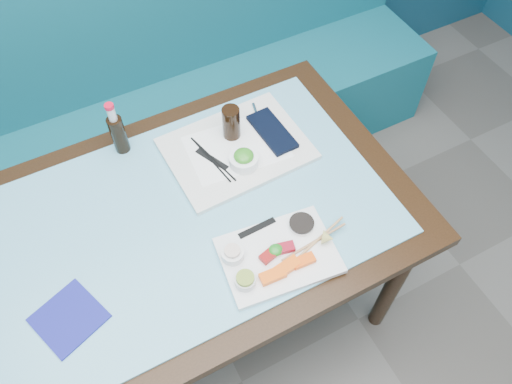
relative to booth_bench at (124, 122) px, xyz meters
name	(u,v)px	position (x,y,z in m)	size (l,w,h in m)	color
booth_bench	(124,122)	(0.00, 0.00, 0.00)	(3.00, 0.56, 1.17)	#105765
dining_table	(190,231)	(0.00, -0.84, 0.29)	(1.40, 0.90, 0.75)	black
glass_top	(187,216)	(0.00, -0.84, 0.38)	(1.22, 0.76, 0.01)	#64ADC8
sashimi_plate	(279,255)	(0.18, -1.09, 0.39)	(0.33, 0.23, 0.02)	white
salmon_left	(273,276)	(0.13, -1.15, 0.41)	(0.07, 0.04, 0.02)	#FF590A
salmon_mid	(287,267)	(0.18, -1.14, 0.41)	(0.07, 0.04, 0.02)	#FF5A0A
salmon_right	(304,261)	(0.23, -1.15, 0.41)	(0.07, 0.03, 0.02)	#FF510A
tuna_left	(269,256)	(0.15, -1.09, 0.41)	(0.05, 0.03, 0.02)	maroon
tuna_right	(285,248)	(0.21, -1.09, 0.41)	(0.05, 0.03, 0.02)	maroon
seaweed_garnish	(276,250)	(0.18, -1.08, 0.41)	(0.04, 0.04, 0.02)	#1D7A1C
ramekin_wasabi	(245,281)	(0.06, -1.13, 0.41)	(0.06, 0.06, 0.03)	silver
wasabi_fill	(245,278)	(0.06, -1.13, 0.43)	(0.05, 0.05, 0.01)	olive
ramekin_ginger	(233,254)	(0.06, -1.04, 0.41)	(0.07, 0.07, 0.03)	silver
ginger_fill	(232,251)	(0.06, -1.04, 0.43)	(0.05, 0.05, 0.01)	beige
soy_dish	(301,225)	(0.29, -1.04, 0.41)	(0.07, 0.07, 0.01)	white
soy_fill	(302,223)	(0.29, -1.04, 0.42)	(0.07, 0.07, 0.01)	black
lemon_wedge	(328,238)	(0.33, -1.12, 0.42)	(0.04, 0.04, 0.03)	#D6CC65
chopstick_sleeve	(257,228)	(0.17, -0.99, 0.40)	(0.12, 0.02, 0.00)	black
wooden_chopstick_a	(314,242)	(0.29, -1.11, 0.40)	(0.01, 0.01, 0.23)	#A4754D
wooden_chopstick_b	(317,240)	(0.30, -1.11, 0.40)	(0.01, 0.01, 0.23)	tan
serving_tray	(237,149)	(0.25, -0.68, 0.39)	(0.46, 0.34, 0.02)	silver
paper_placemat	(236,147)	(0.25, -0.68, 0.40)	(0.32, 0.23, 0.00)	white
seaweed_bowl	(244,160)	(0.24, -0.75, 0.42)	(0.09, 0.09, 0.04)	white
seaweed_salad	(244,156)	(0.24, -0.75, 0.44)	(0.06, 0.06, 0.03)	#30871F
cola_glass	(231,123)	(0.26, -0.62, 0.46)	(0.06, 0.06, 0.12)	black
navy_pouch	(272,132)	(0.39, -0.68, 0.41)	(0.09, 0.20, 0.02)	black
fork	(256,113)	(0.38, -0.57, 0.41)	(0.01, 0.01, 0.09)	silver
black_chopstick_a	(211,159)	(0.15, -0.69, 0.40)	(0.01, 0.01, 0.23)	black
black_chopstick_b	(213,159)	(0.16, -0.69, 0.40)	(0.01, 0.01, 0.24)	black
tray_sleeve	(212,159)	(0.16, -0.69, 0.40)	(0.02, 0.13, 0.00)	black
cola_bottle_body	(119,135)	(-0.08, -0.49, 0.45)	(0.05, 0.05, 0.14)	black
cola_bottle_neck	(112,114)	(-0.08, -0.49, 0.55)	(0.03, 0.03, 0.05)	silver
cola_bottle_cap	(109,106)	(-0.08, -0.49, 0.58)	(0.03, 0.03, 0.01)	red
blue_napkin	(69,318)	(-0.41, -0.99, 0.39)	(0.16, 0.16, 0.01)	navy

